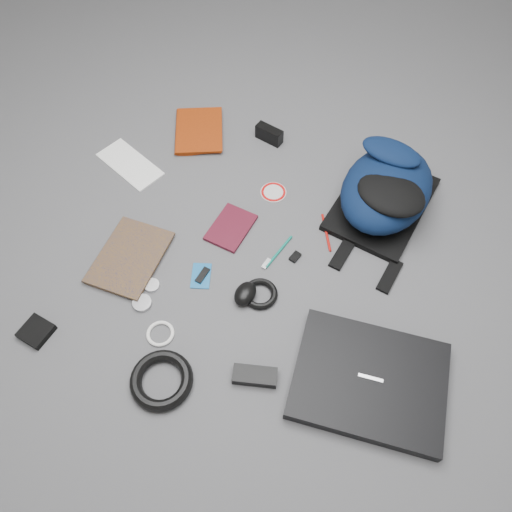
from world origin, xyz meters
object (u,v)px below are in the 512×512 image
(backpack, at_px, (387,189))
(power_brick, at_px, (255,376))
(mouse, at_px, (245,294))
(comic_book, at_px, (103,249))
(textbook_red, at_px, (176,132))
(laptop, at_px, (369,380))
(dvd_case, at_px, (231,228))
(compact_camera, at_px, (269,134))
(pouch, at_px, (36,331))

(backpack, relative_size, power_brick, 3.55)
(backpack, relative_size, mouse, 5.04)
(backpack, distance_m, mouse, 0.58)
(backpack, bearing_deg, comic_book, -137.86)
(backpack, relative_size, textbook_red, 1.83)
(comic_book, xyz_separation_m, power_brick, (0.59, -0.24, 0.00))
(laptop, xyz_separation_m, dvd_case, (-0.53, 0.37, -0.01))
(comic_book, bearing_deg, compact_camera, 63.12)
(dvd_case, distance_m, compact_camera, 0.43)
(backpack, xyz_separation_m, mouse, (-0.32, -0.48, -0.07))
(comic_book, bearing_deg, dvd_case, 32.44)
(backpack, distance_m, laptop, 0.63)
(backpack, distance_m, compact_camera, 0.49)
(laptop, height_order, textbook_red, laptop)
(laptop, xyz_separation_m, mouse, (-0.40, 0.14, 0.00))
(compact_camera, xyz_separation_m, mouse, (0.14, -0.65, -0.01))
(mouse, bearing_deg, backpack, 64.50)
(backpack, bearing_deg, dvd_case, -138.42)
(pouch, bearing_deg, compact_camera, 67.47)
(textbook_red, xyz_separation_m, mouse, (0.48, -0.57, 0.01))
(laptop, distance_m, pouch, 0.95)
(textbook_red, height_order, compact_camera, compact_camera)
(pouch, bearing_deg, laptop, 9.75)
(compact_camera, relative_size, power_brick, 0.84)
(laptop, bearing_deg, comic_book, 167.05)
(pouch, bearing_deg, dvd_case, 52.65)
(power_brick, distance_m, pouch, 0.64)
(textbook_red, distance_m, power_brick, 0.98)
(dvd_case, bearing_deg, power_brick, -53.09)
(dvd_case, relative_size, power_brick, 1.35)
(power_brick, bearing_deg, backpack, 60.79)
(dvd_case, relative_size, pouch, 2.00)
(dvd_case, distance_m, pouch, 0.66)
(power_brick, bearing_deg, mouse, 102.92)
(textbook_red, bearing_deg, backpack, -28.01)
(textbook_red, bearing_deg, mouse, -71.57)
(dvd_case, distance_m, power_brick, 0.51)
(comic_book, xyz_separation_m, mouse, (0.48, -0.01, 0.01))
(comic_book, bearing_deg, pouch, -96.76)
(laptop, bearing_deg, compact_camera, 121.20)
(pouch, bearing_deg, textbook_red, 86.39)
(comic_book, bearing_deg, backpack, 31.73)
(dvd_case, height_order, compact_camera, compact_camera)
(power_brick, bearing_deg, textbook_red, 113.89)
(power_brick, bearing_deg, compact_camera, 93.03)
(comic_book, height_order, compact_camera, compact_camera)
(laptop, height_order, power_brick, laptop)
(backpack, bearing_deg, mouse, -111.64)
(backpack, relative_size, pouch, 5.25)
(backpack, distance_m, comic_book, 0.93)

